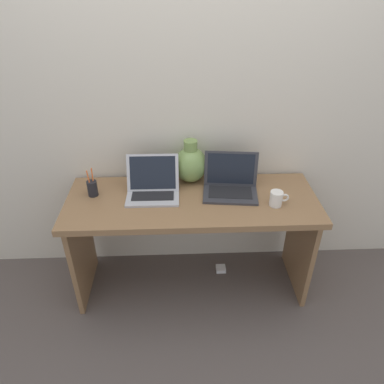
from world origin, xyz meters
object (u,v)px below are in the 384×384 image
at_px(laptop_left, 153,185).
at_px(pen_cup, 92,188).
at_px(laptop_right, 230,182).
at_px(green_vase, 191,164).
at_px(power_brick, 221,269).
at_px(coffee_mug, 277,198).

relative_size(laptop_left, pen_cup, 1.72).
bearing_deg(laptop_right, green_vase, 150.78).
xyz_separation_m(laptop_left, power_brick, (0.46, 0.04, -0.77)).
bearing_deg(coffee_mug, green_vase, 147.99).
relative_size(laptop_right, coffee_mug, 3.13).
relative_size(laptop_right, green_vase, 1.25).
xyz_separation_m(green_vase, power_brick, (0.22, -0.11, -0.83)).
xyz_separation_m(laptop_left, coffee_mug, (0.73, -0.16, -0.01)).
height_order(laptop_right, power_brick, laptop_right).
distance_m(green_vase, pen_cup, 0.63).
bearing_deg(coffee_mug, pen_cup, 172.11).
height_order(laptop_right, coffee_mug, laptop_right).
height_order(laptop_left, power_brick, laptop_left).
height_order(laptop_right, green_vase, green_vase).
relative_size(coffee_mug, pen_cup, 0.61).
xyz_separation_m(laptop_left, laptop_right, (0.48, 0.01, 0.00)).
height_order(laptop_left, laptop_right, laptop_right).
relative_size(laptop_left, green_vase, 1.13).
bearing_deg(green_vase, pen_cup, -165.58).
relative_size(green_vase, coffee_mug, 2.51).
bearing_deg(pen_cup, laptop_left, 1.40).
bearing_deg(laptop_right, coffee_mug, -34.55).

